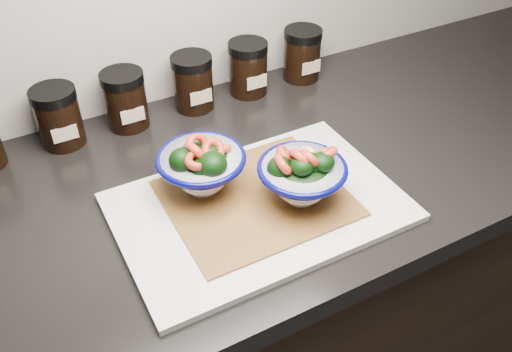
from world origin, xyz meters
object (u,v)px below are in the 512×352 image
cutting_board (259,207)px  spice_jar_b (58,117)px  spice_jar_f (302,54)px  spice_jar_d (193,82)px  bowl_left (202,166)px  spice_jar_c (125,100)px  bowl_right (302,176)px  spice_jar_e (248,68)px

cutting_board → spice_jar_b: size_ratio=3.98×
spice_jar_b → spice_jar_f: (0.52, 0.00, 0.00)m
spice_jar_b → spice_jar_d: size_ratio=1.00×
bowl_left → spice_jar_d: (0.10, 0.26, -0.01)m
cutting_board → spice_jar_c: bearing=107.5°
cutting_board → spice_jar_c: 0.36m
cutting_board → spice_jar_c: size_ratio=3.98×
spice_jar_b → spice_jar_d: 0.26m
bowl_left → spice_jar_b: (-0.17, 0.26, -0.01)m
cutting_board → spice_jar_b: 0.41m
cutting_board → bowl_left: size_ratio=3.11×
bowl_right → spice_jar_f: 0.42m
spice_jar_b → spice_jar_c: 0.13m
cutting_board → bowl_left: bearing=131.6°
spice_jar_c → spice_jar_f: 0.40m
spice_jar_c → bowl_left: bearing=-81.0°
spice_jar_c → spice_jar_e: 0.26m
spice_jar_d → spice_jar_f: size_ratio=1.00×
spice_jar_d → bowl_left: bearing=-110.3°
bowl_left → spice_jar_f: 0.44m
spice_jar_e → spice_jar_f: same height
bowl_right → spice_jar_d: bearing=95.0°
spice_jar_c → spice_jar_d: (0.14, 0.00, 0.00)m
bowl_right → cutting_board: bearing=161.2°
spice_jar_c → spice_jar_f: same height
spice_jar_c → spice_jar_f: (0.40, 0.00, 0.00)m
spice_jar_b → spice_jar_c: size_ratio=1.00×
cutting_board → spice_jar_f: bearing=49.3°
cutting_board → spice_jar_e: bearing=64.9°
bowl_left → spice_jar_c: (-0.04, 0.26, -0.01)m
bowl_left → spice_jar_d: 0.28m
spice_jar_f → spice_jar_e: bearing=180.0°
bowl_right → spice_jar_c: (-0.17, 0.36, -0.00)m
cutting_board → bowl_left: (-0.06, 0.07, 0.06)m
bowl_left → spice_jar_e: bearing=49.9°
spice_jar_b → spice_jar_d: same height
bowl_right → spice_jar_c: 0.40m
bowl_left → bowl_right: bearing=-36.3°
bowl_left → spice_jar_c: 0.27m
bowl_right → spice_jar_e: bearing=75.4°
cutting_board → bowl_right: (0.06, -0.02, 0.06)m
spice_jar_e → spice_jar_b: bearing=180.0°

